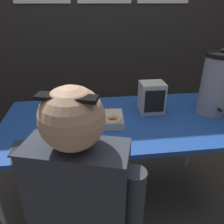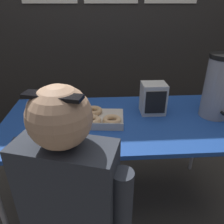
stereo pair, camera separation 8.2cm
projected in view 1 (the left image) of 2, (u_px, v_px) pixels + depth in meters
name	position (u px, v px, depth m)	size (l,w,h in m)	color
ground_plane	(118.00, 200.00, 1.84)	(12.00, 12.00, 0.00)	#4C473F
back_wall	(104.00, 21.00, 2.15)	(6.00, 0.11, 2.65)	#282623
folding_table	(120.00, 125.00, 1.51)	(1.59, 0.79, 0.78)	#1E479E
donut_box	(90.00, 118.00, 1.46)	(0.44, 0.33, 0.05)	beige
coffee_urn	(215.00, 84.00, 1.49)	(0.20, 0.22, 0.45)	#939399
cell_phone	(17.00, 148.00, 1.19)	(0.07, 0.14, 0.01)	#2D334C
space_heater	(152.00, 97.00, 1.55)	(0.17, 0.15, 0.22)	silver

